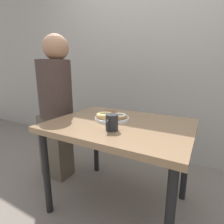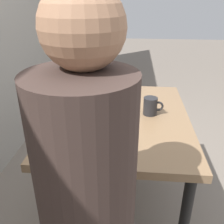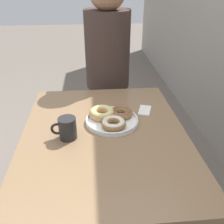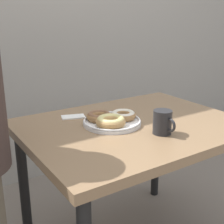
{
  "view_description": "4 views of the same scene",
  "coord_description": "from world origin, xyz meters",
  "px_view_note": "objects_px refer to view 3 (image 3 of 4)",
  "views": [
    {
      "loc": [
        0.54,
        -0.99,
        1.08
      ],
      "look_at": [
        -0.09,
        0.15,
        0.76
      ],
      "focal_mm": 28.0,
      "sensor_mm": 36.0,
      "label": 1
    },
    {
      "loc": [
        -1.3,
        0.04,
        1.35
      ],
      "look_at": [
        -0.09,
        0.15,
        0.76
      ],
      "focal_mm": 40.0,
      "sensor_mm": 36.0,
      "label": 2
    },
    {
      "loc": [
        0.98,
        0.05,
        1.36
      ],
      "look_at": [
        -0.09,
        0.15,
        0.76
      ],
      "focal_mm": 40.0,
      "sensor_mm": 36.0,
      "label": 3
    },
    {
      "loc": [
        -0.83,
        -0.98,
        1.2
      ],
      "look_at": [
        -0.09,
        0.15,
        0.76
      ],
      "focal_mm": 50.0,
      "sensor_mm": 36.0,
      "label": 4
    }
  ],
  "objects_px": {
    "coffee_mug": "(67,128)",
    "person_figure": "(108,74)",
    "donut_plate": "(111,117)",
    "dining_table": "(105,147)",
    "napkin": "(145,110)"
  },
  "relations": [
    {
      "from": "donut_plate",
      "to": "napkin",
      "type": "height_order",
      "value": "donut_plate"
    },
    {
      "from": "coffee_mug",
      "to": "donut_plate",
      "type": "bearing_deg",
      "value": 120.08
    },
    {
      "from": "coffee_mug",
      "to": "person_figure",
      "type": "xyz_separation_m",
      "value": [
        -0.75,
        0.24,
        -0.03
      ]
    },
    {
      "from": "donut_plate",
      "to": "coffee_mug",
      "type": "distance_m",
      "value": 0.24
    },
    {
      "from": "donut_plate",
      "to": "napkin",
      "type": "distance_m",
      "value": 0.22
    },
    {
      "from": "donut_plate",
      "to": "person_figure",
      "type": "bearing_deg",
      "value": 177.46
    },
    {
      "from": "donut_plate",
      "to": "person_figure",
      "type": "xyz_separation_m",
      "value": [
        -0.63,
        0.03,
        -0.0
      ]
    },
    {
      "from": "donut_plate",
      "to": "dining_table",
      "type": "bearing_deg",
      "value": -22.79
    },
    {
      "from": "donut_plate",
      "to": "napkin",
      "type": "xyz_separation_m",
      "value": [
        -0.1,
        0.19,
        -0.02
      ]
    },
    {
      "from": "person_figure",
      "to": "napkin",
      "type": "height_order",
      "value": "person_figure"
    },
    {
      "from": "person_figure",
      "to": "dining_table",
      "type": "bearing_deg",
      "value": -5.42
    },
    {
      "from": "person_figure",
      "to": "napkin",
      "type": "bearing_deg",
      "value": 17.44
    },
    {
      "from": "coffee_mug",
      "to": "napkin",
      "type": "height_order",
      "value": "coffee_mug"
    },
    {
      "from": "dining_table",
      "to": "napkin",
      "type": "xyz_separation_m",
      "value": [
        -0.2,
        0.23,
        0.08
      ]
    },
    {
      "from": "donut_plate",
      "to": "napkin",
      "type": "bearing_deg",
      "value": 117.17
    }
  ]
}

